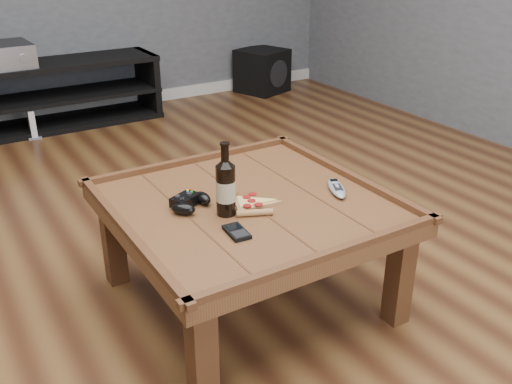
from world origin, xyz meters
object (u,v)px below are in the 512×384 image
beer_bottle (226,186)px  game_controller (190,202)px  coffee_table (248,216)px  smartphone (237,232)px  subwoofer (262,71)px  media_console (67,93)px  remote_control (337,188)px  game_console (32,124)px  pizza_slice (252,204)px

beer_bottle → game_controller: bearing=128.3°
coffee_table → game_controller: 0.24m
smartphone → subwoofer: size_ratio=0.24×
smartphone → media_console: bearing=91.5°
remote_control → subwoofer: size_ratio=0.39×
beer_bottle → game_controller: size_ratio=1.55×
coffee_table → game_console: 2.62m
pizza_slice → game_controller: bearing=174.4°
game_controller → subwoofer: 3.41m
pizza_slice → beer_bottle: bearing=-155.2°
game_controller → smartphone: (0.05, -0.27, -0.02)m
pizza_slice → game_console: (-0.31, 2.63, -0.36)m
coffee_table → pizza_slice: size_ratio=3.69×
smartphone → beer_bottle: bearing=78.8°
coffee_table → game_console: coffee_table is taller
beer_bottle → pizza_slice: 0.15m
coffee_table → media_console: bearing=90.0°
coffee_table → game_controller: bearing=161.1°
coffee_table → game_controller: game_controller is taller
beer_bottle → game_console: bearing=94.2°
remote_control → game_console: 2.79m
beer_bottle → pizza_slice: size_ratio=1.00×
media_console → game_controller: game_controller is taller
beer_bottle → smartphone: 0.19m
subwoofer → game_console: (-2.13, -0.21, -0.10)m
media_console → pizza_slice: 2.80m
beer_bottle → coffee_table: bearing=20.1°
media_console → beer_bottle: 2.81m
remote_control → game_console: remote_control is taller
remote_control → game_console: bearing=129.5°
game_controller → media_console: bearing=60.9°
coffee_table → pizza_slice: 0.08m
coffee_table → media_console: 2.75m
game_controller → coffee_table: bearing=-43.4°
beer_bottle → game_console: 2.68m
coffee_table → game_controller: (-0.21, 0.07, 0.08)m
remote_control → smartphone: bearing=-144.0°
smartphone → game_console: size_ratio=0.58×
media_console → smartphone: size_ratio=11.61×
coffee_table → smartphone: 0.26m
beer_bottle → game_controller: (-0.09, 0.12, -0.09)m
pizza_slice → game_console: size_ratio=1.34×
game_controller → pizza_slice: 0.23m
pizza_slice → remote_control: bearing=14.3°
game_controller → remote_control: game_controller is taller
media_console → remote_control: media_console is taller
media_console → smartphone: bearing=-93.2°
subwoofer → coffee_table: bearing=-141.7°
media_console → remote_control: bearing=-83.0°
game_controller → subwoofer: bearing=28.8°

